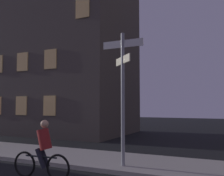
# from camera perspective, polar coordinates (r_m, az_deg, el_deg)

# --- Properties ---
(sidewalk_kerb) EXTENTS (40.00, 2.68, 0.14)m
(sidewalk_kerb) POSITION_cam_1_polar(r_m,az_deg,el_deg) (9.11, -0.02, -16.27)
(sidewalk_kerb) COLOR #9E9991
(sidewalk_kerb) RESTS_ON ground_plane
(signpost) EXTENTS (1.37, 0.81, 4.19)m
(signpost) POSITION_cam_1_polar(r_m,az_deg,el_deg) (7.94, 2.48, 0.15)
(signpost) COLOR gray
(signpost) RESTS_ON sidewalk_kerb
(cyclist) EXTENTS (1.82, 0.35, 1.61)m
(cyclist) POSITION_cam_1_polar(r_m,az_deg,el_deg) (7.30, -15.50, -13.78)
(cyclist) COLOR black
(cyclist) RESTS_ON ground_plane
(building_left_block) EXTENTS (9.05, 6.82, 14.33)m
(building_left_block) POSITION_cam_1_polar(r_m,az_deg,el_deg) (19.64, -9.95, 11.26)
(building_left_block) COLOR #4C443D
(building_left_block) RESTS_ON ground_plane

